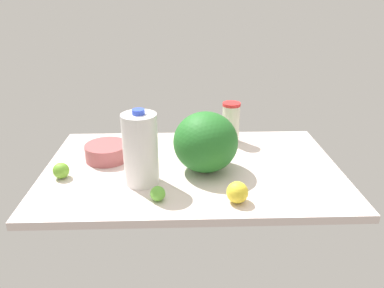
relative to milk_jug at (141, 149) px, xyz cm
name	(u,v)px	position (x,y,z in cm)	size (l,w,h in cm)	color
countertop	(192,169)	(-19.27, -12.62, -15.15)	(120.00, 76.00, 3.00)	beige
milk_jug	(141,149)	(0.00, 0.00, 0.00)	(12.90, 12.90, 28.87)	white
tumbler_cup	(231,122)	(-38.33, -38.72, -4.06)	(8.33, 8.33, 19.09)	beige
watermelon	(206,142)	(-24.53, -9.74, -1.65)	(25.51, 25.51, 24.00)	#256E27
mixing_bowl	(107,152)	(16.78, -20.68, -10.24)	(18.25, 18.25, 6.81)	#A45052
lime_beside_bowl	(61,171)	(31.49, -4.38, -10.54)	(6.22, 6.22, 6.22)	#6BA92E
lime_near_front	(158,194)	(-6.58, 13.32, -10.99)	(5.31, 5.31, 5.31)	#62B43A
lemon_loose	(237,192)	(-33.84, 15.25, -9.87)	(7.55, 7.55, 7.55)	yellow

